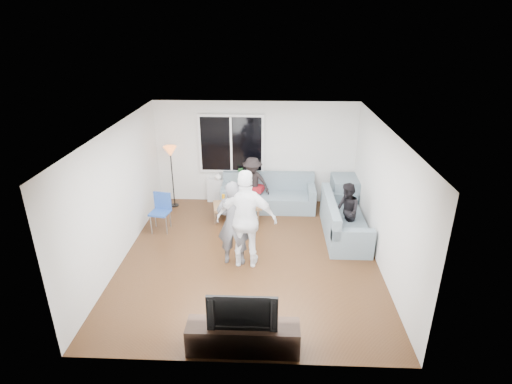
{
  "coord_description": "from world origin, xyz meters",
  "views": [
    {
      "loc": [
        0.41,
        -6.97,
        4.37
      ],
      "look_at": [
        0.1,
        0.6,
        1.15
      ],
      "focal_mm": 28.42,
      "sensor_mm": 36.0,
      "label": 1
    }
  ],
  "objects_px": {
    "coffee_table": "(237,212)",
    "floor_lamp": "(172,177)",
    "sofa_right_section": "(345,218)",
    "spectator_right": "(347,211)",
    "television": "(243,309)",
    "side_chair": "(160,213)",
    "player_left": "(233,223)",
    "tv_console": "(243,337)",
    "player_right": "(247,220)",
    "sofa_back_section": "(268,193)",
    "spectator_back": "(252,183)"
  },
  "relations": [
    {
      "from": "player_left",
      "to": "floor_lamp",
      "type": "bearing_deg",
      "value": -52.86
    },
    {
      "from": "side_chair",
      "to": "television",
      "type": "height_order",
      "value": "television"
    },
    {
      "from": "spectator_right",
      "to": "television",
      "type": "height_order",
      "value": "spectator_right"
    },
    {
      "from": "player_left",
      "to": "spectator_right",
      "type": "relative_size",
      "value": 1.37
    },
    {
      "from": "sofa_back_section",
      "to": "sofa_right_section",
      "type": "height_order",
      "value": "same"
    },
    {
      "from": "sofa_right_section",
      "to": "spectator_back",
      "type": "relative_size",
      "value": 1.51
    },
    {
      "from": "tv_console",
      "to": "television",
      "type": "relative_size",
      "value": 1.65
    },
    {
      "from": "side_chair",
      "to": "player_left",
      "type": "distance_m",
      "value": 2.18
    },
    {
      "from": "player_left",
      "to": "player_right",
      "type": "bearing_deg",
      "value": 168.37
    },
    {
      "from": "side_chair",
      "to": "spectator_back",
      "type": "bearing_deg",
      "value": 43.74
    },
    {
      "from": "player_left",
      "to": "tv_console",
      "type": "height_order",
      "value": "player_left"
    },
    {
      "from": "spectator_right",
      "to": "television",
      "type": "xyz_separation_m",
      "value": [
        -1.98,
        -3.37,
        0.1
      ]
    },
    {
      "from": "player_right",
      "to": "television",
      "type": "distance_m",
      "value": 2.23
    },
    {
      "from": "sofa_right_section",
      "to": "side_chair",
      "type": "xyz_separation_m",
      "value": [
        -4.07,
        0.06,
        0.01
      ]
    },
    {
      "from": "coffee_table",
      "to": "sofa_back_section",
      "type": "bearing_deg",
      "value": 42.39
    },
    {
      "from": "coffee_table",
      "to": "floor_lamp",
      "type": "distance_m",
      "value": 1.9
    },
    {
      "from": "sofa_right_section",
      "to": "television",
      "type": "distance_m",
      "value": 3.98
    },
    {
      "from": "sofa_back_section",
      "to": "spectator_back",
      "type": "bearing_deg",
      "value": 175.64
    },
    {
      "from": "sofa_back_section",
      "to": "side_chair",
      "type": "xyz_separation_m",
      "value": [
        -2.38,
        -1.26,
        0.01
      ]
    },
    {
      "from": "sofa_back_section",
      "to": "television",
      "type": "bearing_deg",
      "value": -93.48
    },
    {
      "from": "spectator_back",
      "to": "player_left",
      "type": "bearing_deg",
      "value": -83.69
    },
    {
      "from": "side_chair",
      "to": "television",
      "type": "xyz_separation_m",
      "value": [
        2.09,
        -3.51,
        0.29
      ]
    },
    {
      "from": "side_chair",
      "to": "spectator_back",
      "type": "distance_m",
      "value": 2.39
    },
    {
      "from": "coffee_table",
      "to": "spectator_right",
      "type": "bearing_deg",
      "value": -17.24
    },
    {
      "from": "sofa_back_section",
      "to": "tv_console",
      "type": "bearing_deg",
      "value": -93.48
    },
    {
      "from": "floor_lamp",
      "to": "tv_console",
      "type": "bearing_deg",
      "value": -66.52
    },
    {
      "from": "sofa_back_section",
      "to": "television",
      "type": "distance_m",
      "value": 4.79
    },
    {
      "from": "sofa_back_section",
      "to": "coffee_table",
      "type": "relative_size",
      "value": 2.09
    },
    {
      "from": "sofa_back_section",
      "to": "floor_lamp",
      "type": "relative_size",
      "value": 1.47
    },
    {
      "from": "spectator_back",
      "to": "tv_console",
      "type": "distance_m",
      "value": 4.82
    },
    {
      "from": "spectator_right",
      "to": "television",
      "type": "relative_size",
      "value": 1.28
    },
    {
      "from": "player_left",
      "to": "spectator_back",
      "type": "distance_m",
      "value": 2.54
    },
    {
      "from": "floor_lamp",
      "to": "player_left",
      "type": "relative_size",
      "value": 0.92
    },
    {
      "from": "sofa_right_section",
      "to": "coffee_table",
      "type": "distance_m",
      "value": 2.5
    },
    {
      "from": "sofa_right_section",
      "to": "spectator_right",
      "type": "distance_m",
      "value": 0.21
    },
    {
      "from": "side_chair",
      "to": "tv_console",
      "type": "relative_size",
      "value": 0.54
    },
    {
      "from": "tv_console",
      "to": "television",
      "type": "bearing_deg",
      "value": 0.0
    },
    {
      "from": "sofa_right_section",
      "to": "spectator_right",
      "type": "height_order",
      "value": "spectator_right"
    },
    {
      "from": "player_right",
      "to": "television",
      "type": "bearing_deg",
      "value": 96.6
    },
    {
      "from": "sofa_back_section",
      "to": "spectator_right",
      "type": "bearing_deg",
      "value": -39.74
    },
    {
      "from": "floor_lamp",
      "to": "tv_console",
      "type": "xyz_separation_m",
      "value": [
        2.09,
        -4.82,
        -0.56
      ]
    },
    {
      "from": "sofa_back_section",
      "to": "floor_lamp",
      "type": "distance_m",
      "value": 2.41
    },
    {
      "from": "sofa_back_section",
      "to": "spectator_right",
      "type": "relative_size",
      "value": 1.85
    },
    {
      "from": "side_chair",
      "to": "tv_console",
      "type": "xyz_separation_m",
      "value": [
        2.09,
        -3.51,
        -0.21
      ]
    },
    {
      "from": "side_chair",
      "to": "player_right",
      "type": "xyz_separation_m",
      "value": [
        2.01,
        -1.29,
        0.53
      ]
    },
    {
      "from": "tv_console",
      "to": "sofa_right_section",
      "type": "bearing_deg",
      "value": 60.18
    },
    {
      "from": "spectator_back",
      "to": "sofa_back_section",
      "type": "bearing_deg",
      "value": 7.31
    },
    {
      "from": "television",
      "to": "side_chair",
      "type": "bearing_deg",
      "value": 120.85
    },
    {
      "from": "side_chair",
      "to": "player_left",
      "type": "bearing_deg",
      "value": -24.18
    },
    {
      "from": "player_left",
      "to": "spectator_right",
      "type": "xyz_separation_m",
      "value": [
        2.32,
        1.09,
        -0.23
      ]
    }
  ]
}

